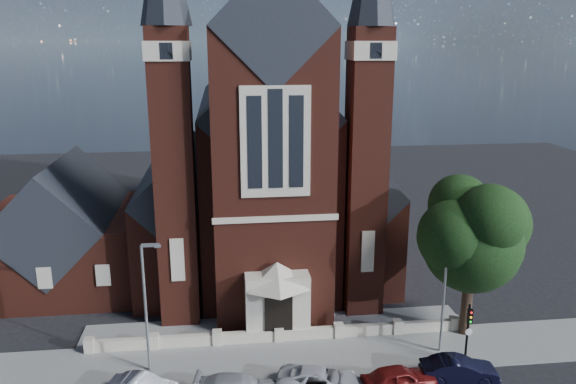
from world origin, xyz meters
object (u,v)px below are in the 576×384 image
(car_white_suv, at_px, (322,381))
(car_navy, at_px, (459,370))
(street_lamp_left, at_px, (147,301))
(car_dark_red, at_px, (399,379))
(church, at_px, (260,167))
(traffic_signal, at_px, (468,327))
(street_tree, at_px, (476,238))
(street_lamp_right, at_px, (446,285))
(parish_hall, at_px, (66,236))

(car_white_suv, relative_size, car_navy, 1.13)
(street_lamp_left, height_order, car_dark_red, street_lamp_left)
(church, distance_m, traffic_signal, 23.94)
(street_tree, bearing_deg, street_lamp_right, -145.74)
(parish_hall, bearing_deg, church, 17.16)
(street_lamp_left, distance_m, street_lamp_right, 18.00)
(street_lamp_left, xyz_separation_m, car_dark_red, (14.08, -3.62, -3.85))
(street_lamp_right, relative_size, car_navy, 1.84)
(parish_hall, xyz_separation_m, street_lamp_left, (8.09, -14.00, 0.59))
(church, relative_size, car_white_suv, 7.03)
(church, xyz_separation_m, street_lamp_left, (-7.91, -18.94, -3.59))
(street_lamp_left, distance_m, car_navy, 18.49)
(street_tree, height_order, street_lamp_right, street_tree)
(car_navy, bearing_deg, traffic_signal, -28.03)
(street_lamp_right, distance_m, car_dark_red, 6.58)
(street_lamp_right, xyz_separation_m, car_dark_red, (-3.92, -3.62, -3.85))
(parish_hall, distance_m, street_lamp_right, 29.62)
(street_lamp_left, distance_m, car_white_suv, 10.96)
(church, xyz_separation_m, car_dark_red, (6.17, -22.56, -7.44))
(traffic_signal, bearing_deg, car_dark_red, -157.06)
(street_lamp_right, bearing_deg, street_tree, 34.26)
(street_tree, relative_size, car_white_suv, 2.16)
(traffic_signal, height_order, car_dark_red, traffic_signal)
(parish_hall, xyz_separation_m, traffic_signal, (27.00, -15.57, -1.43))
(street_tree, distance_m, traffic_signal, 5.70)
(street_tree, relative_size, car_navy, 2.43)
(street_tree, bearing_deg, street_lamp_left, -175.24)
(street_lamp_left, bearing_deg, church, 67.34)
(street_lamp_right, distance_m, traffic_signal, 2.71)
(street_lamp_right, distance_m, car_white_suv, 9.70)
(church, distance_m, car_navy, 25.31)
(street_lamp_right, distance_m, car_navy, 4.98)
(street_tree, bearing_deg, car_white_suv, -155.47)
(traffic_signal, height_order, car_white_suv, traffic_signal)
(church, bearing_deg, street_tree, -53.83)
(traffic_signal, bearing_deg, parish_hall, 150.02)
(street_lamp_left, relative_size, car_navy, 1.84)
(street_tree, relative_size, traffic_signal, 2.67)
(car_white_suv, xyz_separation_m, car_dark_red, (4.35, -0.41, 0.06))
(church, height_order, street_lamp_right, church)
(street_lamp_right, xyz_separation_m, car_white_suv, (-8.27, -3.21, -3.91))
(traffic_signal, xyz_separation_m, car_dark_red, (-4.83, -2.04, -1.84))
(street_tree, xyz_separation_m, street_lamp_right, (-2.51, -1.71, -2.36))
(parish_hall, relative_size, street_lamp_left, 1.51)
(church, bearing_deg, parish_hall, -162.84)
(parish_hall, distance_m, car_white_suv, 24.99)
(street_tree, distance_m, street_lamp_left, 20.71)
(street_lamp_left, xyz_separation_m, street_lamp_right, (18.00, 0.00, 0.00))
(traffic_signal, bearing_deg, street_tree, 64.05)
(street_lamp_right, bearing_deg, parish_hall, 151.78)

